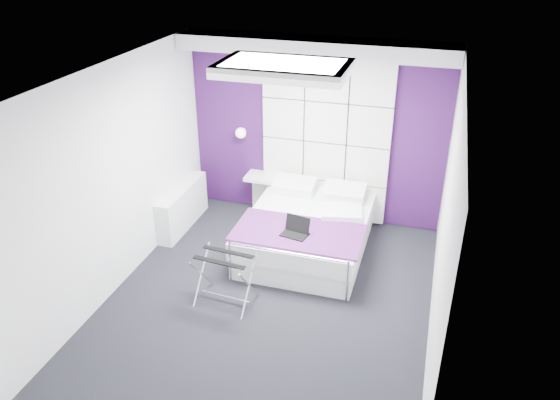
{
  "coord_description": "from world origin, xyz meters",
  "views": [
    {
      "loc": [
        1.59,
        -4.81,
        3.91
      ],
      "look_at": [
        0.04,
        0.35,
        1.13
      ],
      "focal_mm": 35.0,
      "sensor_mm": 36.0,
      "label": 1
    }
  ],
  "objects_px": {
    "bed": "(307,231)",
    "luggage_rack": "(225,279)",
    "radiator": "(182,207)",
    "wall_lamp": "(242,132)",
    "nightstand": "(263,177)",
    "laptop": "(296,230)"
  },
  "relations": [
    {
      "from": "luggage_rack",
      "to": "laptop",
      "type": "xyz_separation_m",
      "value": [
        0.59,
        0.82,
        0.28
      ]
    },
    {
      "from": "radiator",
      "to": "bed",
      "type": "relative_size",
      "value": 0.63
    },
    {
      "from": "bed",
      "to": "luggage_rack",
      "type": "relative_size",
      "value": 3.07
    },
    {
      "from": "nightstand",
      "to": "wall_lamp",
      "type": "bearing_deg",
      "value": 172.84
    },
    {
      "from": "wall_lamp",
      "to": "luggage_rack",
      "type": "bearing_deg",
      "value": -75.09
    },
    {
      "from": "radiator",
      "to": "nightstand",
      "type": "bearing_deg",
      "value": 36.92
    },
    {
      "from": "wall_lamp",
      "to": "radiator",
      "type": "height_order",
      "value": "wall_lamp"
    },
    {
      "from": "bed",
      "to": "luggage_rack",
      "type": "xyz_separation_m",
      "value": [
        -0.62,
        -1.34,
        0.02
      ]
    },
    {
      "from": "radiator",
      "to": "luggage_rack",
      "type": "xyz_separation_m",
      "value": [
        1.23,
        -1.45,
        0.0
      ]
    },
    {
      "from": "bed",
      "to": "laptop",
      "type": "xyz_separation_m",
      "value": [
        -0.02,
        -0.52,
        0.31
      ]
    },
    {
      "from": "radiator",
      "to": "nightstand",
      "type": "distance_m",
      "value": 1.23
    },
    {
      "from": "radiator",
      "to": "nightstand",
      "type": "xyz_separation_m",
      "value": [
        0.96,
        0.72,
        0.28
      ]
    },
    {
      "from": "bed",
      "to": "luggage_rack",
      "type": "height_order",
      "value": "bed"
    },
    {
      "from": "radiator",
      "to": "luggage_rack",
      "type": "height_order",
      "value": "luggage_rack"
    },
    {
      "from": "radiator",
      "to": "luggage_rack",
      "type": "bearing_deg",
      "value": -49.77
    },
    {
      "from": "radiator",
      "to": "laptop",
      "type": "bearing_deg",
      "value": -19.01
    },
    {
      "from": "bed",
      "to": "laptop",
      "type": "height_order",
      "value": "laptop"
    },
    {
      "from": "bed",
      "to": "nightstand",
      "type": "relative_size",
      "value": 4.0
    },
    {
      "from": "luggage_rack",
      "to": "bed",
      "type": "bearing_deg",
      "value": 70.13
    },
    {
      "from": "radiator",
      "to": "bed",
      "type": "xyz_separation_m",
      "value": [
        1.85,
        -0.11,
        -0.02
      ]
    },
    {
      "from": "nightstand",
      "to": "laptop",
      "type": "bearing_deg",
      "value": -57.3
    },
    {
      "from": "bed",
      "to": "luggage_rack",
      "type": "distance_m",
      "value": 1.48
    }
  ]
}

